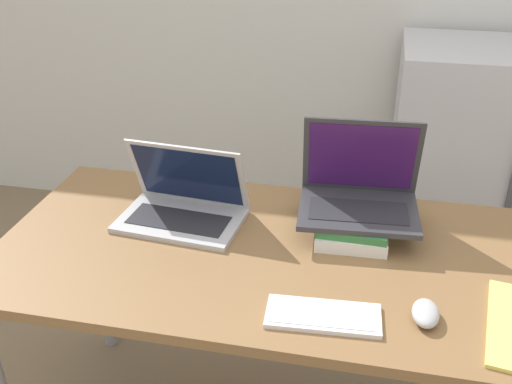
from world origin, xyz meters
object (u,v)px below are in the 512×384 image
(laptop_on_books, at_px, (359,192))
(mouse, at_px, (426,313))
(laptop_left, at_px, (183,205))
(book_stack, at_px, (353,224))
(wireless_keyboard, at_px, (323,316))
(mini_fridge, at_px, (457,166))

(laptop_on_books, distance_m, mouse, 0.45)
(laptop_left, bearing_deg, book_stack, 2.75)
(wireless_keyboard, bearing_deg, laptop_on_books, 83.43)
(book_stack, bearing_deg, laptop_on_books, 77.66)
(laptop_left, distance_m, mouse, 0.77)
(laptop_on_books, distance_m, mini_fridge, 1.12)
(mini_fridge, bearing_deg, laptop_left, -131.22)
(laptop_left, relative_size, mini_fridge, 0.35)
(mouse, distance_m, mini_fridge, 1.42)
(laptop_on_books, xyz_separation_m, wireless_keyboard, (-0.05, -0.44, -0.11))
(wireless_keyboard, xyz_separation_m, mouse, (0.24, 0.04, 0.01))
(laptop_left, height_order, book_stack, laptop_left)
(laptop_on_books, height_order, mini_fridge, laptop_on_books)
(mouse, bearing_deg, wireless_keyboard, -169.19)
(wireless_keyboard, distance_m, mini_fridge, 1.51)
(laptop_left, relative_size, mouse, 3.66)
(wireless_keyboard, height_order, mini_fridge, mini_fridge)
(laptop_on_books, relative_size, mouse, 3.43)
(book_stack, height_order, mouse, book_stack)
(book_stack, relative_size, mouse, 2.46)
(laptop_on_books, relative_size, mini_fridge, 0.33)
(book_stack, distance_m, mouse, 0.40)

